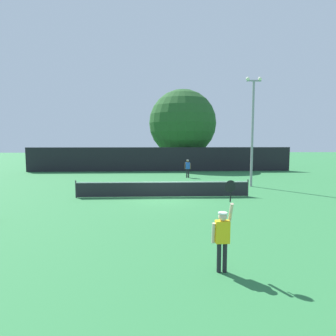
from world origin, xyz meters
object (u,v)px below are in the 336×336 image
player_serving (223,233)px  parked_car_near (173,161)px  large_tree (183,123)px  light_pole (253,125)px  tennis_ball (141,189)px  player_receiving (188,167)px

player_serving → parked_car_near: bearing=89.4°
parked_car_near → large_tree: bearing=-35.3°
light_pole → large_tree: size_ratio=0.84×
tennis_ball → light_pole: (8.31, 1.17, 4.60)m
light_pole → player_receiving: bearing=129.1°
player_receiving → tennis_ball: 7.65m
player_serving → player_receiving: size_ratio=1.51×
light_pole → parked_car_near: size_ratio=1.89×
player_serving → light_pole: size_ratio=0.31×
parked_car_near → tennis_ball: bearing=-97.0°
player_receiving → large_tree: large_tree is taller
player_serving → large_tree: 29.45m
player_serving → large_tree: size_ratio=0.26×
large_tree → parked_car_near: large_tree is taller
tennis_ball → large_tree: large_tree is taller
player_receiving → large_tree: (0.34, 9.49, 4.50)m
player_receiving → player_serving: bearing=86.7°
large_tree → tennis_ball: bearing=-105.4°
large_tree → light_pole: bearing=-75.1°
player_serving → light_pole: 15.71m
parked_car_near → player_serving: bearing=-86.8°
player_receiving → large_tree: 10.51m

